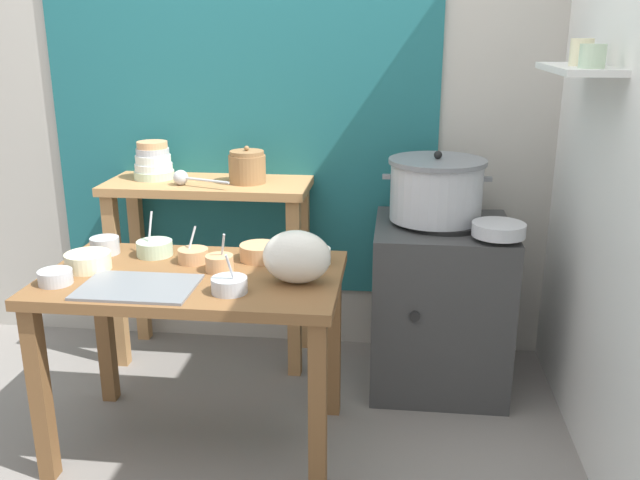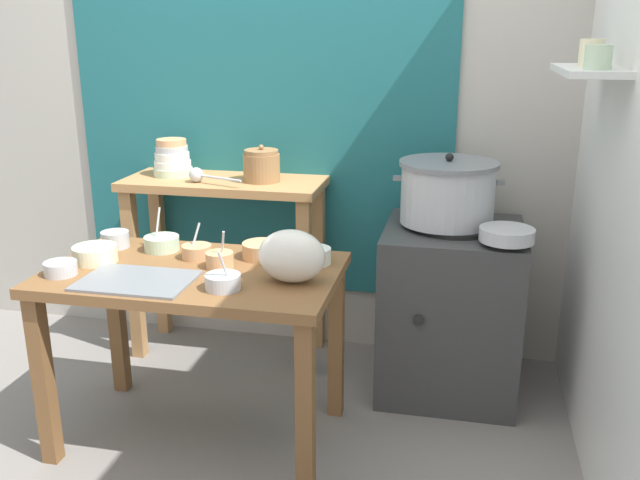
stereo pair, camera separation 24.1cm
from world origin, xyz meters
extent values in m
plane|color=gray|center=(0.00, 0.00, 0.00)|extent=(9.00, 9.00, 0.00)
cube|color=#B2ADA3|center=(0.10, 1.10, 1.30)|extent=(4.40, 0.10, 2.60)
cube|color=#1E6066|center=(-0.15, 1.04, 1.35)|extent=(1.90, 0.02, 2.10)
cube|color=white|center=(1.40, 0.20, 1.30)|extent=(0.10, 3.20, 2.60)
cube|color=silver|center=(1.25, 0.40, 1.45)|extent=(0.20, 0.56, 0.02)
cylinder|color=#B7D1AD|center=(1.25, 0.22, 1.50)|extent=(0.09, 0.09, 0.08)
cylinder|color=beige|center=(1.25, 0.38, 1.51)|extent=(0.08, 0.08, 0.09)
cube|color=brown|center=(-0.13, 0.08, 0.70)|extent=(1.10, 0.66, 0.04)
cube|color=brown|center=(-0.63, -0.20, 0.34)|extent=(0.06, 0.06, 0.68)
cube|color=brown|center=(0.37, -0.20, 0.34)|extent=(0.06, 0.06, 0.68)
cube|color=brown|center=(-0.63, 0.36, 0.34)|extent=(0.06, 0.06, 0.68)
cube|color=brown|center=(0.37, 0.36, 0.34)|extent=(0.06, 0.06, 0.68)
cube|color=#B27F4C|center=(-0.28, 0.83, 0.88)|extent=(0.96, 0.40, 0.04)
cube|color=#B27F4C|center=(-0.71, 0.68, 0.43)|extent=(0.06, 0.06, 0.86)
cube|color=#B27F4C|center=(0.15, 0.68, 0.43)|extent=(0.06, 0.06, 0.86)
cube|color=#B27F4C|center=(-0.71, 0.98, 0.43)|extent=(0.06, 0.06, 0.86)
cube|color=#B27F4C|center=(0.15, 0.98, 0.43)|extent=(0.06, 0.06, 0.86)
cube|color=#383838|center=(0.82, 0.70, 0.38)|extent=(0.60, 0.60, 0.76)
cylinder|color=black|center=(0.82, 0.70, 0.77)|extent=(0.36, 0.36, 0.02)
cylinder|color=black|center=(0.70, 0.40, 0.45)|extent=(0.04, 0.02, 0.04)
cylinder|color=#B7BABF|center=(0.78, 0.72, 0.91)|extent=(0.40, 0.40, 0.25)
cylinder|color=slate|center=(0.78, 0.72, 1.04)|extent=(0.43, 0.43, 0.02)
sphere|color=black|center=(0.78, 0.72, 1.07)|extent=(0.04, 0.04, 0.04)
cube|color=slate|center=(0.56, 0.72, 0.97)|extent=(0.04, 0.02, 0.02)
cube|color=slate|center=(1.00, 0.72, 0.97)|extent=(0.04, 0.02, 0.02)
cylinder|color=olive|center=(-0.08, 0.83, 0.96)|extent=(0.17, 0.17, 0.13)
cylinder|color=olive|center=(-0.08, 0.83, 1.04)|extent=(0.16, 0.16, 0.02)
sphere|color=olive|center=(-0.08, 0.83, 1.06)|extent=(0.02, 0.02, 0.02)
cylinder|color=#B7D1AD|center=(-0.55, 0.87, 0.92)|extent=(0.19, 0.19, 0.04)
cylinder|color=silver|center=(-0.55, 0.87, 0.96)|extent=(0.18, 0.18, 0.04)
cylinder|color=silver|center=(-0.55, 0.87, 0.99)|extent=(0.17, 0.17, 0.04)
cylinder|color=#B7BABF|center=(-0.55, 0.87, 1.03)|extent=(0.16, 0.16, 0.03)
cylinder|color=tan|center=(-0.55, 0.87, 1.06)|extent=(0.14, 0.14, 0.03)
sphere|color=#B7BABF|center=(-0.38, 0.75, 0.94)|extent=(0.07, 0.07, 0.07)
cylinder|color=#B7BABF|center=(-0.24, 0.70, 0.94)|extent=(0.22, 0.09, 0.01)
cube|color=slate|center=(-0.28, -0.09, 0.72)|extent=(0.40, 0.28, 0.01)
ellipsoid|color=silver|center=(0.27, 0.03, 0.82)|extent=(0.24, 0.16, 0.19)
cylinder|color=#B7BABF|center=(1.03, 0.49, 0.81)|extent=(0.22, 0.22, 0.05)
cylinder|color=tan|center=(0.08, 0.26, 0.75)|extent=(0.16, 0.16, 0.06)
cylinder|color=beige|center=(0.08, 0.26, 0.78)|extent=(0.13, 0.13, 0.01)
cylinder|color=#B7BABF|center=(-0.55, 0.26, 0.75)|extent=(0.12, 0.12, 0.07)
cylinder|color=#BFB28C|center=(-0.55, 0.26, 0.78)|extent=(0.10, 0.10, 0.01)
cylinder|color=#B7D1AD|center=(-0.34, 0.26, 0.75)|extent=(0.14, 0.14, 0.06)
cylinder|color=brown|center=(-0.34, 0.26, 0.77)|extent=(0.12, 0.12, 0.01)
cylinder|color=#B7BABF|center=(-0.36, 0.27, 0.81)|extent=(0.02, 0.07, 0.17)
cylinder|color=tan|center=(-0.04, 0.11, 0.75)|extent=(0.11, 0.11, 0.06)
cylinder|color=brown|center=(-0.04, 0.11, 0.77)|extent=(0.09, 0.09, 0.01)
cylinder|color=#B7BABF|center=(-0.03, 0.12, 0.80)|extent=(0.04, 0.06, 0.15)
cylinder|color=#B7BABF|center=(0.05, -0.10, 0.75)|extent=(0.13, 0.13, 0.05)
cylinder|color=brown|center=(0.05, -0.10, 0.77)|extent=(0.11, 0.11, 0.01)
cylinder|color=#B7BABF|center=(0.06, -0.10, 0.79)|extent=(0.04, 0.05, 0.15)
cylinder|color=tan|center=(-0.17, 0.20, 0.75)|extent=(0.12, 0.12, 0.05)
cylinder|color=brown|center=(-0.17, 0.20, 0.77)|extent=(0.10, 0.10, 0.01)
cylinder|color=#B7BABF|center=(-0.18, 0.21, 0.79)|extent=(0.05, 0.05, 0.14)
cylinder|color=beige|center=(-0.54, 0.08, 0.75)|extent=(0.17, 0.17, 0.06)
cylinder|color=maroon|center=(-0.54, 0.08, 0.78)|extent=(0.14, 0.14, 0.01)
cylinder|color=#B7BABF|center=(-0.59, -0.09, 0.75)|extent=(0.12, 0.12, 0.05)
cylinder|color=#337238|center=(-0.59, -0.09, 0.76)|extent=(0.10, 0.10, 0.01)
cylinder|color=silver|center=(0.30, 0.24, 0.75)|extent=(0.13, 0.13, 0.06)
cylinder|color=maroon|center=(0.30, 0.24, 0.78)|extent=(0.11, 0.11, 0.01)
camera|label=1|loc=(0.61, -2.24, 1.59)|focal=38.29mm
camera|label=2|loc=(0.85, -2.20, 1.59)|focal=38.29mm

